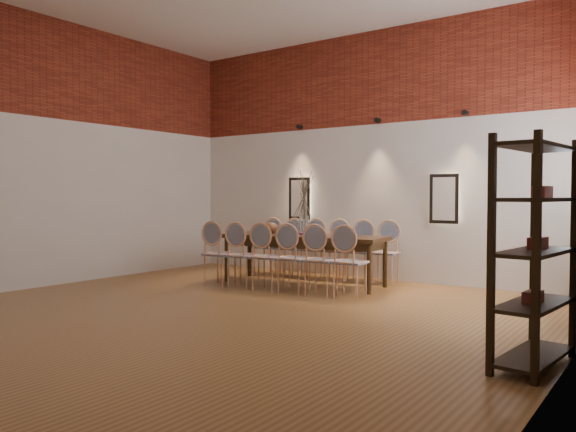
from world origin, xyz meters
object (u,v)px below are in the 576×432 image
Objects in this scene: chair_near_e at (321,260)px; chair_far_b at (289,248)px; chair_far_e at (359,251)px; chair_near_b at (243,255)px; chair_near_d at (294,258)px; chair_near_a at (220,254)px; chair_far_d at (335,250)px; bowl at (271,228)px; chair_far_f at (385,253)px; shelving_rack at (535,252)px; book at (306,233)px; vase at (304,225)px; chair_near_c at (268,257)px; chair_far_a at (267,247)px; chair_near_f at (350,262)px; chair_far_c at (311,249)px; dining_table at (303,260)px.

chair_far_b is (-1.41, 1.23, 0.00)m from chair_near_e.
chair_near_b is at bearing 47.35° from chair_far_e.
chair_near_d is at bearing -0.00° from chair_near_b.
chair_near_a and chair_far_b have the same top height.
chair_far_d is 1.12m from bowl.
shelving_rack is at bearing 125.16° from chair_far_f.
bowl reaches higher than book.
shelving_rack is (3.76, -2.37, 0.00)m from vase.
chair_near_c is 0.84m from chair_near_e.
chair_far_e is at bearing 0.00° from chair_far_f.
vase is at bearing 46.82° from chair_near_b.
chair_far_b is at bearing -180.00° from chair_far_a.
chair_near_f is 0.52× the size of shelving_rack.
book is at bearing 78.65° from chair_near_c.
chair_far_d is 0.84m from chair_far_f.
chair_near_a is at bearing -133.47° from book.
chair_near_b and chair_far_f have the same top height.
chair_near_c is 0.93m from book.
chair_far_c is at bearing 0.00° from chair_far_f.
chair_near_c is 3.62× the size of book.
chair_near_d is 1.37m from chair_far_d.
chair_far_a is at bearing 146.92° from chair_near_f.
chair_near_a is 1.87m from chair_far_d.
chair_near_c is at bearing 121.56° from chair_far_a.
chair_far_a is 0.97m from bowl.
chair_near_a is at bearing 180.00° from chair_near_e.
chair_near_b is 1.00× the size of chair_near_d.
chair_far_e is at bearing 90.00° from chair_near_e.
shelving_rack reaches higher than chair_far_b.
chair_far_b is at bearing -0.00° from chair_far_f.
chair_near_e is at bearing 90.00° from chair_far_e.
chair_far_f is at bearing 58.44° from chair_near_d.
chair_far_d is 0.42m from chair_far_e.
shelving_rack is (3.22, -3.12, 0.43)m from chair_far_e.
vase is at bearing 106.17° from chair_near_d.
chair_far_f is (1.11, 1.50, 0.00)m from chair_near_c.
chair_near_c is 1.37m from chair_far_c.
chair_near_b is 1.87m from chair_far_e.
chair_near_c is 1.00× the size of chair_near_d.
vase reaches higher than dining_table.
chair_far_f is 4.25m from shelving_rack.
dining_table is at bearing -173.73° from vase.
chair_near_c is 1.00× the size of chair_far_e.
chair_near_c and chair_near_e have the same top height.
chair_near_d and chair_far_c have the same top height.
chair_near_d and chair_far_b have the same top height.
chair_far_e is 0.89m from book.
book is at bearing 25.15° from chair_far_f.
chair_far_c and chair_far_f have the same top height.
chair_near_a is (-0.97, -0.80, 0.09)m from dining_table.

